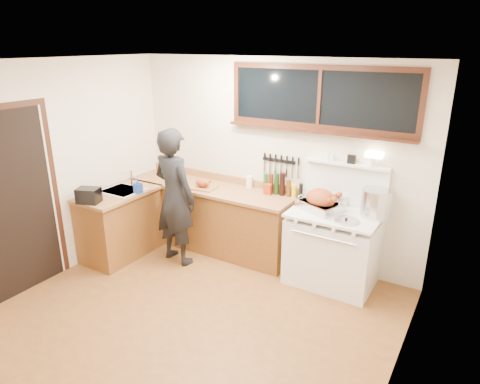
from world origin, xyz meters
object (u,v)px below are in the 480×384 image
Objects in this scene: vintage_stove at (333,246)px; cutting_board at (203,185)px; man at (175,197)px; roast_turkey at (321,202)px.

vintage_stove is 1.89m from cutting_board.
man reaches higher than cutting_board.
roast_turkey is at bearing 16.64° from man.
roast_turkey is (-0.19, -0.01, 0.54)m from vintage_stove.
man is at bearing -163.36° from roast_turkey.
vintage_stove is 2.82× the size of roast_turkey.
man is (-1.94, -0.53, 0.42)m from vintage_stove.
cutting_board is (0.12, 0.45, 0.06)m from man.
cutting_board is 0.68× the size of roast_turkey.
vintage_stove is 0.90× the size of man.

